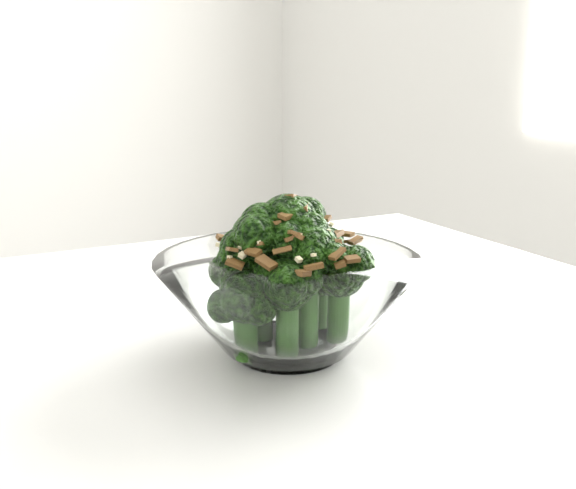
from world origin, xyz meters
TOP-DOWN VIEW (x-y plane):
  - broccoli_dish at (0.29, -0.09)m, footprint 0.20×0.20m

SIDE VIEW (x-z plane):
  - broccoli_dish at x=0.29m, z-range 0.74..0.86m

